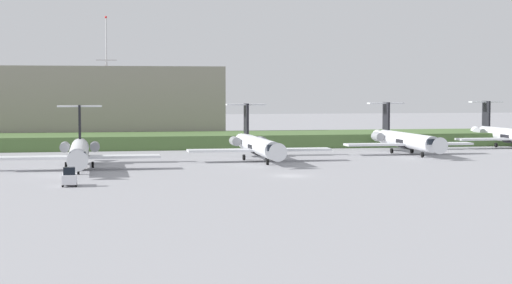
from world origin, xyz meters
TOP-DOWN VIEW (x-y plane):
  - ground_plane at (0.00, 30.00)m, footprint 500.00×500.00m
  - grass_berm at (0.00, 60.33)m, footprint 320.00×20.00m
  - regional_jet_second at (-27.62, 15.04)m, footprint 22.81×31.00m
  - regional_jet_third at (0.24, 24.61)m, footprint 22.81×31.00m
  - regional_jet_fourth at (28.63, 34.04)m, footprint 22.81×31.00m
  - regional_jet_fifth at (54.32, 45.74)m, footprint 22.81×31.00m
  - antenna_mast at (-22.60, 77.74)m, footprint 4.40×0.50m
  - distant_hangar at (-30.05, 84.02)m, footprint 63.93×29.15m
  - baggage_tug at (-28.45, -7.20)m, footprint 1.72×3.20m

SIDE VIEW (x-z plane):
  - ground_plane at x=0.00m, z-range 0.00..0.00m
  - baggage_tug at x=-28.45m, z-range -0.15..2.15m
  - grass_berm at x=0.00m, z-range 0.00..2.63m
  - regional_jet_second at x=-27.62m, z-range -1.96..7.04m
  - regional_jet_third at x=0.24m, z-range -1.96..7.04m
  - regional_jet_fourth at x=28.63m, z-range -1.96..7.04m
  - regional_jet_fifth at x=54.32m, z-range -1.96..7.04m
  - distant_hangar at x=-30.05m, z-range 0.00..16.18m
  - antenna_mast at x=-22.60m, z-range -2.36..24.64m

